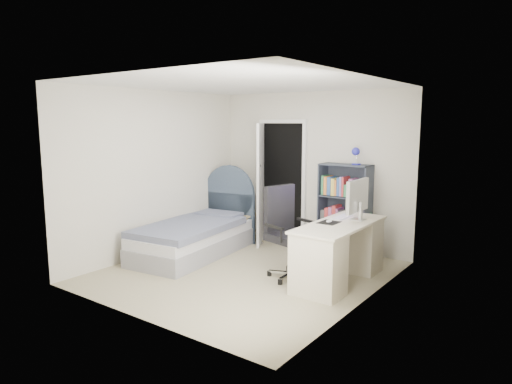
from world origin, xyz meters
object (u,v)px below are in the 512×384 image
Objects in this scene: floor_lamp at (258,212)px; office_chair at (287,227)px; nightstand at (244,219)px; bed at (197,235)px; bookcase at (345,213)px; desk at (340,250)px.

office_chair is at bearing -40.52° from floor_lamp.
office_chair is (1.57, -1.14, 0.29)m from nightstand.
floor_lamp is 1.13× the size of office_chair.
bookcase reaches higher than bed.
bookcase is 1.32m from desk.
desk is (0.50, -1.19, -0.23)m from bookcase.
desk is at bearing -23.90° from floor_lamp.
bookcase reaches higher than office_chair.
floor_lamp reaches higher than nightstand.
bed reaches higher than nightstand.
office_chair is (-0.16, -1.41, 0.01)m from bookcase.
bed is at bearing -96.22° from nightstand.
bed is 1.41× the size of desk.
bookcase reaches higher than nightstand.
floor_lamp is 1.63m from office_chair.
bookcase is at bearing 14.22° from floor_lamp.
office_chair is at bearing -162.09° from desk.
desk is at bearing -22.46° from nightstand.
bed is 1.34× the size of bookcase.
bookcase is 1.38× the size of office_chair.
floor_lamp is 2.08m from desk.
nightstand is 0.34× the size of bookcase.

